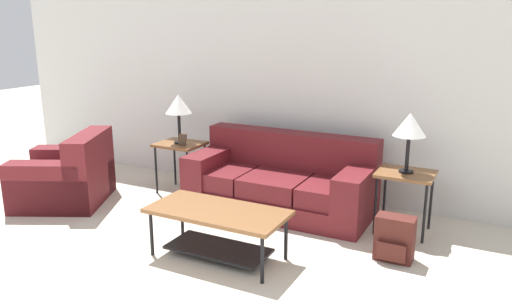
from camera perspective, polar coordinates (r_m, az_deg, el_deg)
wall_back at (r=5.73m, az=7.58°, el=7.59°), size 9.17×0.06×2.60m
couch at (r=5.48m, az=2.88°, el=-3.41°), size 2.00×0.89×0.82m
armchair at (r=6.09m, az=-20.82°, el=-2.59°), size 1.24×1.26×0.80m
coffee_table at (r=4.36m, az=-4.39°, el=-7.83°), size 1.21×0.58×0.45m
side_table_left at (r=6.03m, az=-8.67°, el=0.57°), size 0.54×0.45×0.61m
side_table_right at (r=5.01m, az=16.71°, el=-2.83°), size 0.54×0.45×0.61m
table_lamp_left at (r=5.93m, az=-8.86°, el=5.48°), size 0.31×0.31×0.58m
table_lamp_right at (r=4.89m, az=17.16°, el=3.04°), size 0.31×0.31×0.58m
backpack at (r=4.52m, az=15.54°, el=-9.40°), size 0.33×0.26×0.40m
picture_frame at (r=5.90m, az=-8.40°, el=1.59°), size 0.10×0.04×0.13m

